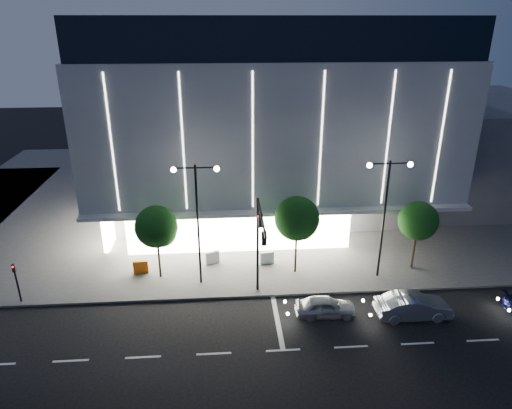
{
  "coord_description": "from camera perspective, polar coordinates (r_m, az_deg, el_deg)",
  "views": [
    {
      "loc": [
        -1.13,
        -22.55,
        17.77
      ],
      "look_at": [
        1.18,
        8.69,
        5.0
      ],
      "focal_mm": 32.0,
      "sensor_mm": 36.0,
      "label": 1
    }
  ],
  "objects": [
    {
      "name": "traffic_mast",
      "position": [
        28.94,
        0.43,
        -3.95
      ],
      "size": [
        0.33,
        5.89,
        7.07
      ],
      "color": "black",
      "rests_on": "ground"
    },
    {
      "name": "barrier_a",
      "position": [
        35.3,
        -14.2,
        -7.59
      ],
      "size": [
        1.11,
        0.29,
        1.0
      ],
      "primitive_type": "cube",
      "rotation": [
        0.0,
        0.0,
        0.04
      ],
      "color": "#DF5E0C",
      "rests_on": "sidewalk_museum"
    },
    {
      "name": "ground",
      "position": [
        28.74,
        -1.11,
        -16.03
      ],
      "size": [
        160.0,
        160.0,
        0.0
      ],
      "primitive_type": "plane",
      "color": "black",
      "rests_on": "ground"
    },
    {
      "name": "barrier_d",
      "position": [
        35.5,
        1.37,
        -6.67
      ],
      "size": [
        1.13,
        0.44,
        1.0
      ],
      "primitive_type": "cube",
      "rotation": [
        0.0,
        0.0,
        0.17
      ],
      "color": "silver",
      "rests_on": "sidewalk_museum"
    },
    {
      "name": "tree_right",
      "position": [
        35.61,
        19.61,
        -2.14
      ],
      "size": [
        2.91,
        2.91,
        5.51
      ],
      "color": "black",
      "rests_on": "ground"
    },
    {
      "name": "street_lamp_west",
      "position": [
        30.96,
        -7.36,
        -0.45
      ],
      "size": [
        3.16,
        0.36,
        9.0
      ],
      "color": "black",
      "rests_on": "ground"
    },
    {
      "name": "car_second",
      "position": [
        31.4,
        19.03,
        -11.95
      ],
      "size": [
        4.8,
        1.73,
        1.57
      ],
      "primitive_type": "imported",
      "rotation": [
        0.0,
        0.0,
        1.58
      ],
      "color": "#AEB2B6",
      "rests_on": "ground"
    },
    {
      "name": "street_lamp_east",
      "position": [
        32.85,
        15.9,
        0.21
      ],
      "size": [
        3.16,
        0.36,
        9.0
      ],
      "color": "black",
      "rests_on": "ground"
    },
    {
      "name": "tree_mid",
      "position": [
        32.89,
        5.18,
        -2.03
      ],
      "size": [
        3.25,
        3.25,
        6.15
      ],
      "color": "black",
      "rests_on": "ground"
    },
    {
      "name": "car_lead",
      "position": [
        30.3,
        8.67,
        -12.5
      ],
      "size": [
        3.94,
        1.71,
        1.32
      ],
      "primitive_type": "imported",
      "rotation": [
        0.0,
        0.0,
        1.53
      ],
      "color": "#A3A5AA",
      "rests_on": "ground"
    },
    {
      "name": "tree_left",
      "position": [
        32.97,
        -12.29,
        -2.99
      ],
      "size": [
        3.02,
        3.02,
        5.72
      ],
      "color": "black",
      "rests_on": "ground"
    },
    {
      "name": "annex_building",
      "position": [
        55.38,
        25.45,
        6.69
      ],
      "size": [
        16.0,
        20.0,
        10.0
      ],
      "primitive_type": "cube",
      "color": "#4C4C51",
      "rests_on": "ground"
    },
    {
      "name": "ped_signal_far",
      "position": [
        34.3,
        -27.78,
        -8.23
      ],
      "size": [
        0.22,
        0.24,
        3.0
      ],
      "color": "black",
      "rests_on": "ground"
    },
    {
      "name": "barrier_b",
      "position": [
        35.7,
        -5.48,
        -6.59
      ],
      "size": [
        1.11,
        0.67,
        1.0
      ],
      "primitive_type": "cube",
      "rotation": [
        0.0,
        0.0,
        0.41
      ],
      "color": "silver",
      "rests_on": "sidewalk_museum"
    },
    {
      "name": "sidewalk_museum",
      "position": [
        50.18,
        3.07,
        1.5
      ],
      "size": [
        70.0,
        40.0,
        0.15
      ],
      "primitive_type": "cube",
      "color": "#474747",
      "rests_on": "ground"
    },
    {
      "name": "museum",
      "position": [
        45.84,
        1.02,
        11.49
      ],
      "size": [
        30.0,
        25.8,
        18.0
      ],
      "color": "#4C4C51",
      "rests_on": "ground"
    }
  ]
}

